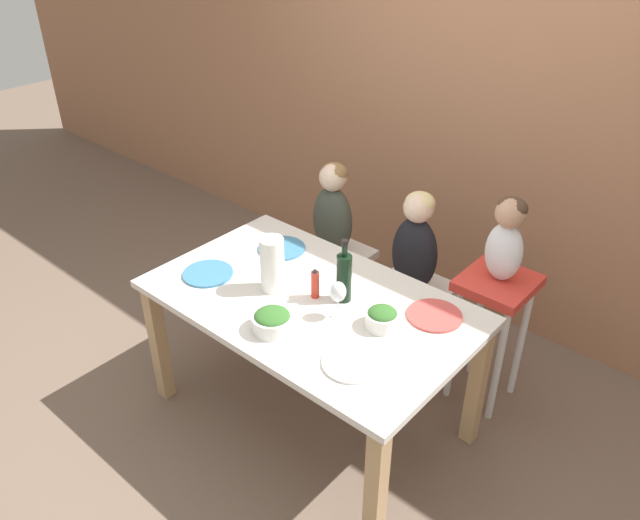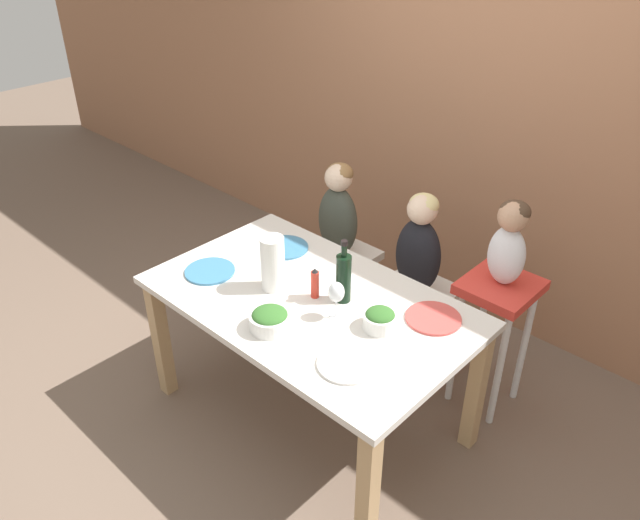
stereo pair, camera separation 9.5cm
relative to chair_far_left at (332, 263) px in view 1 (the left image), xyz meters
The scene contains 19 objects.
ground_plane 0.96m from the chair_far_left, 56.82° to the right, with size 14.00×14.00×0.00m, color #705B4C.
wall_back 1.28m from the chair_far_left, 56.50° to the left, with size 10.00×0.06×2.70m.
dining_table 0.90m from the chair_far_left, 56.82° to the right, with size 1.52×0.93×0.75m.
chair_far_left is the anchor object (origin of this frame).
chair_far_center 0.57m from the chair_far_left, ahead, with size 0.40×0.42×0.48m.
chair_right_highchair 1.08m from the chair_far_left, ahead, with size 0.34×0.36×0.75m.
person_child_left 0.37m from the chair_far_left, 90.00° to the left, with size 0.27×0.17×0.58m.
person_child_center 0.68m from the chair_far_left, ahead, with size 0.27×0.17×0.58m.
person_baby_right 1.21m from the chair_far_left, ahead, with size 0.19×0.15×0.43m.
wine_bottle 0.99m from the chair_far_left, 46.61° to the right, with size 0.07×0.07×0.32m.
paper_towel_roll 0.96m from the chair_far_left, 69.76° to the right, with size 0.11×0.11×0.27m.
wine_glass_near 1.11m from the chair_far_left, 48.65° to the right, with size 0.07×0.07×0.18m.
salad_bowl_large 1.19m from the chair_far_left, 63.30° to the right, with size 0.18×0.18×0.10m.
salad_bowl_small 1.16m from the chair_far_left, 38.60° to the right, with size 0.15×0.15×0.10m.
dinner_plate_front_left 0.97m from the chair_far_left, 92.71° to the right, with size 0.25×0.25×0.01m.
dinner_plate_back_left 0.60m from the chair_far_left, 82.88° to the right, with size 0.25×0.25×0.01m.
dinner_plate_back_right 1.15m from the chair_far_left, 25.35° to the right, with size 0.25×0.25×0.01m.
dinner_plate_front_right 1.37m from the chair_far_left, 46.50° to the right, with size 0.25×0.25×0.01m.
condiment_bottle_hot_sauce 0.95m from the chair_far_left, 55.42° to the right, with size 0.04×0.04×0.16m.
Camera 1 is at (1.59, -1.76, 2.42)m, focal length 35.00 mm.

